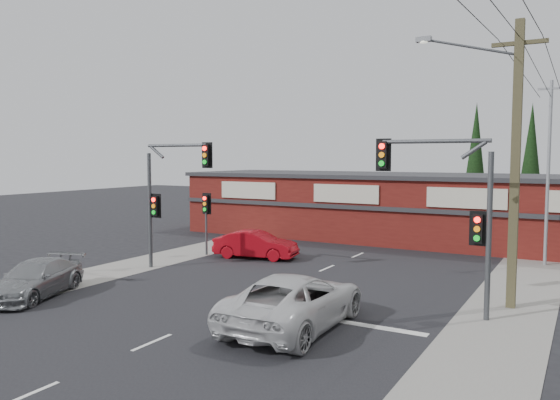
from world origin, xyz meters
The scene contains 18 objects.
ground centered at (0.00, 0.00, 0.00)m, with size 120.00×120.00×0.00m, color black.
road_strip centered at (0.00, 5.00, 0.01)m, with size 14.00×70.00×0.01m, color black.
verge_left centered at (-8.50, 5.00, 0.01)m, with size 3.00×70.00×0.02m, color gray.
verge_right centered at (8.50, 5.00, 0.01)m, with size 3.00×70.00×0.02m, color gray.
stop_line centered at (3.50, -1.50, 0.01)m, with size 6.50×0.35×0.01m, color silver.
white_suv centered at (2.87, -2.69, 0.84)m, with size 2.79×6.06×1.68m, color silver.
silver_suv centered at (-7.48, -4.33, 0.68)m, with size 1.92×4.72×1.37m, color gray.
red_sedan centered at (-4.37, 6.53, 0.72)m, with size 1.53×4.38×1.44m, color #A60A14.
lane_dashes centered at (0.00, 5.94, 0.01)m, with size 0.12×49.48×0.01m.
shop_building centered at (-0.99, 16.99, 2.13)m, with size 27.30×8.40×4.22m.
conifer_near centered at (3.50, 24.00, 5.48)m, with size 1.80×1.80×9.25m.
conifer_far centered at (7.00, 26.00, 5.48)m, with size 1.80×1.80×9.25m.
traffic_mast_left centered at (-6.43, 2.00, 3.93)m, with size 3.77×0.27×5.97m.
traffic_mast_right centered at (6.86, 1.00, 3.95)m, with size 3.96×0.27×5.97m.
pedestal_signal centered at (-7.20, 6.01, 2.41)m, with size 0.55×0.27×3.38m.
utility_pole centered at (8.36, 2.99, 5.40)m, with size 4.38×0.59×10.00m.
steel_pole centered at (9.00, 12.00, 4.70)m, with size 1.20×0.16×9.00m.
power_lines centered at (8.47, -2.47, 9.04)m, with size 2.01×29.00×1.22m.
Camera 1 is at (10.75, -17.50, 5.34)m, focal length 35.00 mm.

